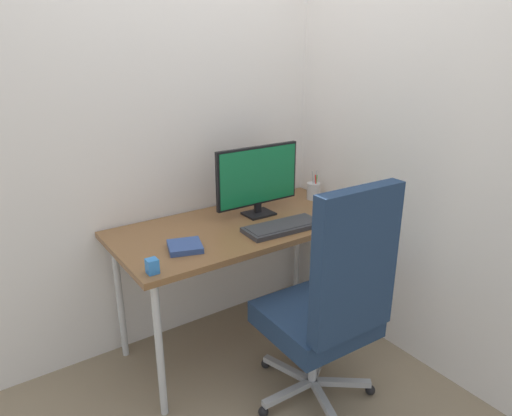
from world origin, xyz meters
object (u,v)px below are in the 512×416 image
at_px(office_chair, 330,302).
at_px(pen_holder, 314,191).
at_px(keyboard, 283,227).
at_px(notebook, 185,246).
at_px(desk_clamp_accessory, 152,266).
at_px(monitor, 258,178).
at_px(mouse, 325,212).

bearing_deg(office_chair, pen_holder, 53.60).
xyz_separation_m(keyboard, notebook, (-0.53, 0.07, 0.00)).
bearing_deg(desk_clamp_accessory, keyboard, 5.54).
bearing_deg(office_chair, monitor, 81.23).
relative_size(mouse, notebook, 0.69).
bearing_deg(mouse, pen_holder, 45.56).
bearing_deg(pen_holder, keyboard, -148.34).
xyz_separation_m(keyboard, mouse, (0.33, 0.04, 0.00)).
distance_m(office_chair, keyboard, 0.51).
bearing_deg(keyboard, desk_clamp_accessory, -174.46).
bearing_deg(monitor, desk_clamp_accessory, -156.72).
bearing_deg(monitor, office_chair, -98.77).
bearing_deg(office_chair, notebook, 129.66).
height_order(keyboard, notebook, same).
xyz_separation_m(monitor, desk_clamp_accessory, (-0.78, -0.33, -0.18)).
bearing_deg(notebook, office_chair, -32.45).
xyz_separation_m(pen_holder, desk_clamp_accessory, (-1.22, -0.36, -0.02)).
distance_m(mouse, pen_holder, 0.29).
bearing_deg(desk_clamp_accessory, mouse, 5.79).
bearing_deg(keyboard, monitor, 84.99).
relative_size(office_chair, monitor, 2.17).
distance_m(monitor, keyboard, 0.33).
relative_size(office_chair, keyboard, 2.65).
bearing_deg(monitor, mouse, -35.95).
bearing_deg(office_chair, keyboard, 79.16).
height_order(office_chair, monitor, office_chair).
distance_m(office_chair, mouse, 0.69).
xyz_separation_m(monitor, mouse, (0.31, -0.22, -0.20)).
bearing_deg(desk_clamp_accessory, pen_holder, 16.49).
distance_m(monitor, notebook, 0.62).
distance_m(pen_holder, notebook, 1.03).
distance_m(monitor, mouse, 0.43).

